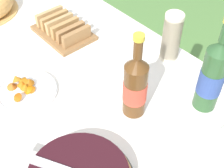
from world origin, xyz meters
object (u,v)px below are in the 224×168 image
Objects in this scene: snack_plate_left at (26,90)px; cup_stack at (172,37)px; cider_bottle_green at (212,76)px; cider_bottle_amber at (135,86)px; bread_board at (63,29)px.

cup_stack is at bearing 68.92° from snack_plate_left.
cider_bottle_green is at bearing 43.68° from snack_plate_left.
snack_plate_left is (-0.31, -0.23, -0.10)m from cider_bottle_amber.
cider_bottle_green is 1.12× the size of cider_bottle_amber.
snack_plate_left is (-0.45, -0.43, -0.12)m from cider_bottle_green.
bread_board is (-0.66, -0.13, -0.11)m from cider_bottle_green.
bread_board reaches higher than snack_plate_left.
cider_bottle_amber is (-0.14, -0.20, -0.02)m from cider_bottle_green.
snack_plate_left is 0.36m from bread_board.
snack_plate_left is at bearing -143.47° from cider_bottle_amber.
cider_bottle_amber is 0.53m from bread_board.
cider_bottle_amber is at bearing 36.53° from snack_plate_left.
cider_bottle_green is 1.61× the size of snack_plate_left.
cider_bottle_green is 0.64m from snack_plate_left.
cider_bottle_green is 0.68m from bread_board.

